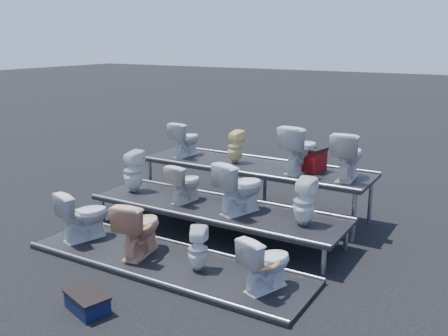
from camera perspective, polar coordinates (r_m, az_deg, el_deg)
The scene contains 18 objects.
ground at distance 8.10m, azimuth -0.97°, elevation -7.58°, with size 80.00×80.00×0.00m, color black.
tier_front at distance 7.11m, azimuth -6.58°, elevation -10.72°, with size 4.20×1.20×0.06m, color black.
tier_mid at distance 8.01m, azimuth -0.97°, elevation -6.05°, with size 4.20×1.20×0.46m, color black.
tier_back at distance 9.02m, azimuth 3.36°, elevation -2.34°, with size 4.20×1.20×0.86m, color black.
toilet_0 at distance 7.93m, azimuth -15.76°, elevation -5.18°, with size 0.43×0.76×0.77m, color silver.
toilet_1 at distance 7.21m, azimuth -9.68°, elevation -6.69°, with size 0.45×0.80×0.81m, color tan.
toilet_2 at distance 6.69m, azimuth -3.00°, elevation -9.22°, with size 0.27×0.28×0.60m, color silver.
toilet_3 at distance 6.21m, azimuth 4.84°, elevation -10.66°, with size 0.39×0.69×0.71m, color silver.
toilet_4 at distance 8.79m, azimuth -10.37°, elevation -0.35°, with size 0.33×0.33×0.73m, color silver.
toilet_5 at distance 8.15m, azimuth -4.49°, elevation -1.68°, with size 0.36×0.62×0.64m, color silver.
toilet_6 at distance 7.60m, azimuth 1.85°, elevation -2.18°, with size 0.45×0.79×0.81m, color silver.
toilet_7 at distance 7.19m, azimuth 9.14°, elevation -3.82°, with size 0.31×0.32×0.69m, color silver.
toilet_8 at distance 9.58m, azimuth -4.42°, elevation 3.34°, with size 0.37×0.65×0.66m, color silver.
toilet_9 at distance 9.01m, azimuth 1.31°, elevation 2.45°, with size 0.27×0.27×0.60m, color #E9DF91.
toilet_10 at distance 8.46m, azimuth 8.67°, elevation 2.22°, with size 0.45×0.80×0.81m, color silver.
toilet_11 at distance 8.20m, azimuth 13.96°, elevation 1.44°, with size 0.44×0.76×0.78m, color silver.
red_crate at distance 8.64m, azimuth 9.65°, elevation 0.89°, with size 0.49×0.40×0.36m, color maroon.
step_stool at distance 6.17m, azimuth -15.35°, elevation -14.70°, with size 0.53×0.32×0.19m, color black.
Camera 1 is at (3.94, -6.37, 3.07)m, focal length 40.00 mm.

